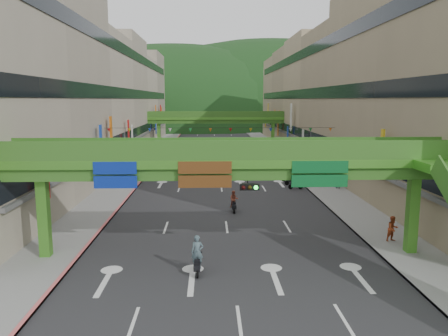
% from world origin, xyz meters
% --- Properties ---
extents(ground, '(320.00, 320.00, 0.00)m').
position_xyz_m(ground, '(0.00, 0.00, 0.00)').
color(ground, black).
rests_on(ground, ground).
extents(road_slab, '(18.00, 140.00, 0.02)m').
position_xyz_m(road_slab, '(0.00, 50.00, 0.01)').
color(road_slab, '#28282B').
rests_on(road_slab, ground).
extents(sidewalk_left, '(4.00, 140.00, 0.15)m').
position_xyz_m(sidewalk_left, '(-11.00, 50.00, 0.07)').
color(sidewalk_left, gray).
rests_on(sidewalk_left, ground).
extents(sidewalk_right, '(4.00, 140.00, 0.15)m').
position_xyz_m(sidewalk_right, '(11.00, 50.00, 0.07)').
color(sidewalk_right, gray).
rests_on(sidewalk_right, ground).
extents(curb_left, '(0.20, 140.00, 0.18)m').
position_xyz_m(curb_left, '(-9.10, 50.00, 0.09)').
color(curb_left, '#CC5959').
rests_on(curb_left, ground).
extents(curb_right, '(0.20, 140.00, 0.18)m').
position_xyz_m(curb_right, '(9.10, 50.00, 0.09)').
color(curb_right, gray).
rests_on(curb_right, ground).
extents(building_row_left, '(12.80, 95.00, 19.00)m').
position_xyz_m(building_row_left, '(-18.93, 50.00, 9.46)').
color(building_row_left, '#9E937F').
rests_on(building_row_left, ground).
extents(building_row_right, '(12.80, 95.00, 19.00)m').
position_xyz_m(building_row_right, '(18.93, 50.00, 9.46)').
color(building_row_right, gray).
rests_on(building_row_right, ground).
extents(overpass_near, '(28.00, 12.27, 7.10)m').
position_xyz_m(overpass_near, '(0.93, 5.38, 5.21)').
color(overpass_near, '#4C9E2D').
rests_on(overpass_near, ground).
extents(overpass_far, '(28.00, 2.20, 7.10)m').
position_xyz_m(overpass_far, '(0.00, 65.00, 5.40)').
color(overpass_far, '#4C9E2D').
rests_on(overpass_far, ground).
extents(hill_left, '(168.00, 140.00, 112.00)m').
position_xyz_m(hill_left, '(-15.00, 160.00, 0.00)').
color(hill_left, '#1C4419').
rests_on(hill_left, ground).
extents(hill_right, '(208.00, 176.00, 128.00)m').
position_xyz_m(hill_right, '(25.00, 180.00, 0.00)').
color(hill_right, '#1C4419').
rests_on(hill_right, ground).
extents(bunting_string, '(26.00, 0.36, 0.47)m').
position_xyz_m(bunting_string, '(0.00, 30.00, 5.96)').
color(bunting_string, black).
rests_on(bunting_string, ground).
extents(scooter_rider_near, '(0.67, 1.60, 2.16)m').
position_xyz_m(scooter_rider_near, '(-1.92, 3.30, 1.02)').
color(scooter_rider_near, black).
rests_on(scooter_rider_near, ground).
extents(scooter_rider_mid, '(0.72, 1.60, 1.83)m').
position_xyz_m(scooter_rider_mid, '(0.78, 16.40, 0.93)').
color(scooter_rider_mid, black).
rests_on(scooter_rider_mid, ground).
extents(scooter_rider_left, '(1.06, 1.59, 2.06)m').
position_xyz_m(scooter_rider_left, '(-7.50, 31.80, 1.03)').
color(scooter_rider_left, gray).
rests_on(scooter_rider_left, ground).
extents(scooter_rider_far, '(0.90, 1.60, 2.13)m').
position_xyz_m(scooter_rider_far, '(-1.42, 45.49, 1.09)').
color(scooter_rider_far, maroon).
rests_on(scooter_rider_far, ground).
extents(parked_scooter_row, '(1.60, 9.39, 1.08)m').
position_xyz_m(parked_scooter_row, '(7.80, 30.00, 0.52)').
color(parked_scooter_row, black).
rests_on(parked_scooter_row, ground).
extents(car_silver, '(1.73, 4.72, 1.54)m').
position_xyz_m(car_silver, '(-6.68, 41.14, 0.77)').
color(car_silver, '#B5B6BD').
rests_on(car_silver, ground).
extents(car_yellow, '(1.98, 4.41, 1.47)m').
position_xyz_m(car_yellow, '(4.08, 56.04, 0.74)').
color(car_yellow, yellow).
rests_on(car_yellow, ground).
extents(pedestrian_red, '(0.98, 0.86, 1.68)m').
position_xyz_m(pedestrian_red, '(10.75, 8.00, 0.84)').
color(pedestrian_red, '#A33F1C').
rests_on(pedestrian_red, ground).
extents(pedestrian_dark, '(1.05, 0.66, 1.66)m').
position_xyz_m(pedestrian_dark, '(12.20, 25.26, 0.83)').
color(pedestrian_dark, black).
rests_on(pedestrian_dark, ground).
extents(pedestrian_blue, '(0.94, 0.68, 1.85)m').
position_xyz_m(pedestrian_blue, '(12.20, 25.76, 0.92)').
color(pedestrian_blue, '#373B5B').
rests_on(pedestrian_blue, ground).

